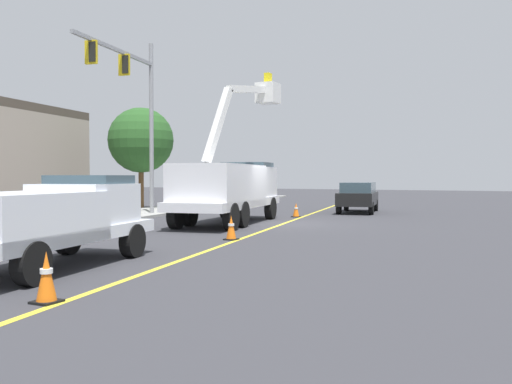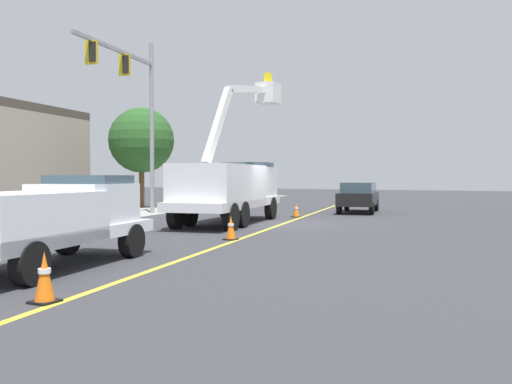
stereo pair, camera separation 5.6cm
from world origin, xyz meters
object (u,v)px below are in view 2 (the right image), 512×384
object	(u,v)px
service_pickup_truck	(50,218)
traffic_signal_mast	(134,96)
traffic_cone_mid_front	(231,228)
traffic_cone_leading	(45,277)
utility_bucket_truck	(230,186)
traffic_cone_mid_rear	(296,210)
passing_minivan	(359,195)

from	to	relation	value
service_pickup_truck	traffic_signal_mast	world-z (taller)	traffic_signal_mast
traffic_cone_mid_front	traffic_cone_leading	bearing A→B (deg)	-170.67
traffic_cone_leading	traffic_signal_mast	size ratio (longest dim) A/B	0.09
utility_bucket_truck	traffic_cone_mid_front	world-z (taller)	utility_bucket_truck
traffic_cone_mid_rear	traffic_cone_mid_front	bearing A→B (deg)	-170.18
traffic_cone_leading	traffic_signal_mast	bearing A→B (deg)	34.29
passing_minivan	traffic_cone_mid_front	bearing A→B (deg)	179.42
utility_bucket_truck	service_pickup_truck	world-z (taller)	utility_bucket_truck
traffic_cone_leading	traffic_signal_mast	world-z (taller)	traffic_signal_mast
traffic_cone_mid_front	traffic_signal_mast	bearing A→B (deg)	55.33
traffic_signal_mast	traffic_cone_mid_rear	bearing A→B (deg)	-60.91
passing_minivan	traffic_cone_mid_rear	distance (m)	5.15
service_pickup_truck	utility_bucket_truck	bearing A→B (deg)	9.25
traffic_cone_mid_rear	passing_minivan	bearing A→B (deg)	-21.29
passing_minivan	traffic_cone_mid_front	size ratio (longest dim) A/B	6.44
utility_bucket_truck	traffic_cone_mid_rear	bearing A→B (deg)	-15.27
traffic_cone_mid_front	traffic_signal_mast	size ratio (longest dim) A/B	0.09
passing_minivan	traffic_cone_mid_rear	size ratio (longest dim) A/B	7.05
passing_minivan	traffic_signal_mast	xyz separation A→B (m)	(-8.63, 8.82, 4.98)
utility_bucket_truck	service_pickup_truck	bearing A→B (deg)	-170.75
passing_minivan	traffic_cone_mid_rear	bearing A→B (deg)	158.71
traffic_cone_mid_front	traffic_cone_mid_rear	world-z (taller)	traffic_cone_mid_front
service_pickup_truck	traffic_cone_mid_front	distance (m)	6.51
passing_minivan	traffic_cone_mid_front	xyz separation A→B (m)	(-14.63, 0.15, -0.59)
passing_minivan	service_pickup_truck	bearing A→B (deg)	176.74
service_pickup_truck	traffic_cone_leading	xyz separation A→B (m)	(-2.47, -2.50, -0.71)
utility_bucket_truck	passing_minivan	size ratio (longest dim) A/B	1.68
traffic_cone_mid_front	traffic_cone_mid_rear	distance (m)	10.02
utility_bucket_truck	traffic_cone_mid_front	size ratio (longest dim) A/B	10.85
service_pickup_truck	passing_minivan	distance (m)	21.05
service_pickup_truck	traffic_cone_mid_rear	xyz separation A→B (m)	(16.25, 0.66, -0.77)
traffic_cone_leading	traffic_signal_mast	xyz separation A→B (m)	(14.85, 10.12, 5.55)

